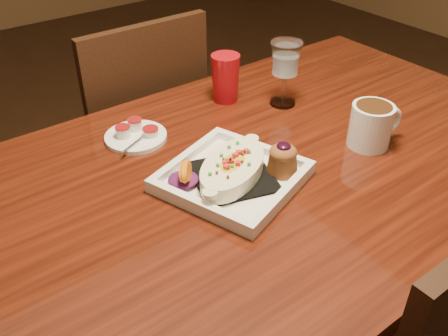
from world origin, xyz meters
TOP-DOWN VIEW (x-y plane):
  - table at (0.00, 0.00)m, footprint 1.50×0.90m
  - chair_far at (-0.00, 0.63)m, footprint 0.42×0.42m
  - plate at (-0.09, -0.02)m, footprint 0.33×0.33m
  - coffee_mug at (0.26, -0.09)m, footprint 0.14×0.10m
  - goblet at (0.23, 0.19)m, footprint 0.08×0.08m
  - saucer at (-0.18, 0.27)m, footprint 0.15×0.15m
  - creamer_loose at (-0.15, 0.24)m, footprint 0.04×0.04m
  - red_tumbler at (0.12, 0.30)m, footprint 0.08×0.08m

SIDE VIEW (x-z plane):
  - chair_far at x=0.00m, z-range 0.04..0.97m
  - table at x=0.00m, z-range 0.28..1.03m
  - saucer at x=-0.18m, z-range 0.71..0.81m
  - creamer_loose at x=-0.15m, z-range 0.75..0.78m
  - plate at x=-0.09m, z-range 0.74..0.82m
  - coffee_mug at x=0.26m, z-range 0.75..0.86m
  - red_tumbler at x=0.12m, z-range 0.75..0.88m
  - goblet at x=0.23m, z-range 0.78..0.96m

